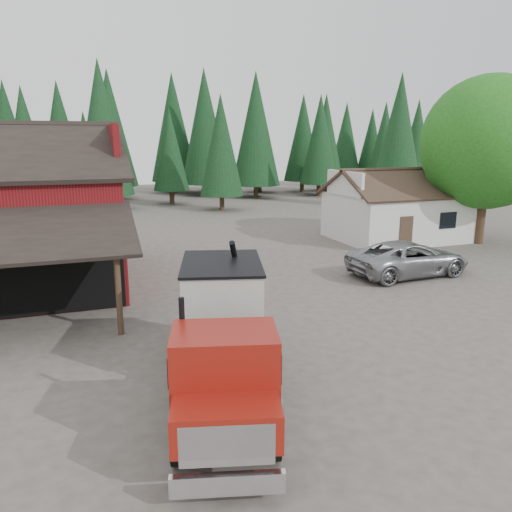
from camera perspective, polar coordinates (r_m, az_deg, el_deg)
name	(u,v)px	position (r m, az deg, el deg)	size (l,w,h in m)	color
ground	(299,335)	(16.96, 4.96, -8.99)	(120.00, 120.00, 0.00)	#4E463D
farmhouse	(397,214)	(33.92, 15.86, 4.67)	(8.60, 6.42, 4.65)	silver
deciduous_tree	(488,148)	(33.87, 24.99, 11.16)	(8.00, 8.00, 10.20)	#382619
conifer_backdrop	(140,199)	(56.97, -13.14, 6.39)	(76.00, 16.00, 16.00)	black
near_pine_b	(221,145)	(46.00, -4.01, 12.52)	(3.96, 3.96, 10.40)	#382619
near_pine_c	(399,134)	(49.40, 16.01, 13.26)	(4.84, 4.84, 12.40)	#382619
near_pine_d	(101,128)	(48.30, -17.25, 13.79)	(5.28, 5.28, 13.40)	#382619
feed_truck	(223,332)	(12.58, -3.76, -8.63)	(4.23, 8.40, 3.67)	black
silver_car	(408,258)	(24.99, 17.02, -0.26)	(2.75, 5.96, 1.66)	#989A9F
equip_box	(213,384)	(13.18, -4.95, -14.34)	(0.70, 1.10, 0.60)	maroon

